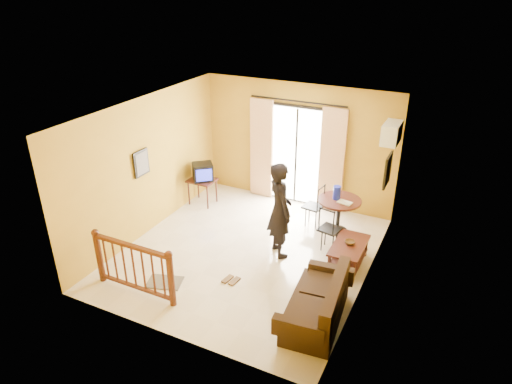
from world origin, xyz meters
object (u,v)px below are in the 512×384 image
at_px(coffee_table, 349,251).
at_px(sofa, 319,305).
at_px(dining_table, 339,206).
at_px(television, 203,172).
at_px(standing_person, 280,210).

xyz_separation_m(coffee_table, sofa, (0.00, -1.67, -0.01)).
height_order(dining_table, coffee_table, dining_table).
bearing_deg(coffee_table, television, 165.33).
relative_size(television, dining_table, 0.67).
bearing_deg(coffee_table, sofa, -89.96).
height_order(television, standing_person, standing_person).
height_order(television, dining_table, television).
relative_size(dining_table, sofa, 0.52).
bearing_deg(sofa, television, 138.95).
distance_m(television, sofa, 4.59).
xyz_separation_m(television, coffee_table, (3.72, -0.97, -0.50)).
distance_m(dining_table, sofa, 2.83).
relative_size(sofa, standing_person, 0.91).
xyz_separation_m(dining_table, standing_person, (-0.78, -1.28, 0.35)).
distance_m(television, coffee_table, 3.88).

